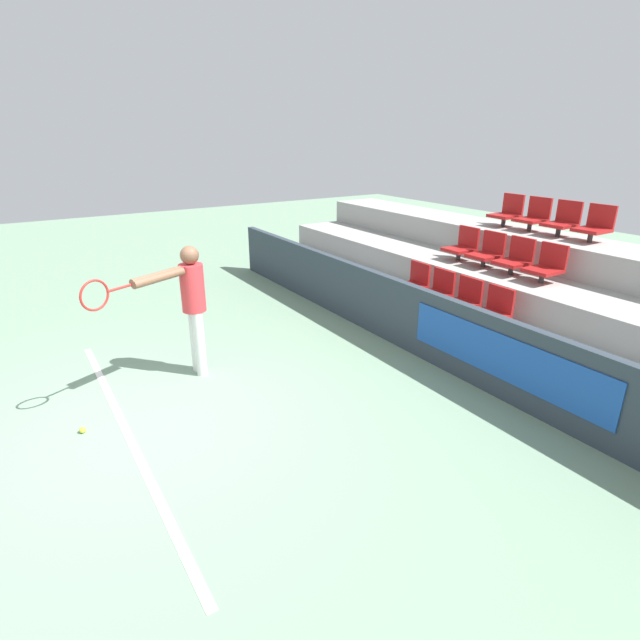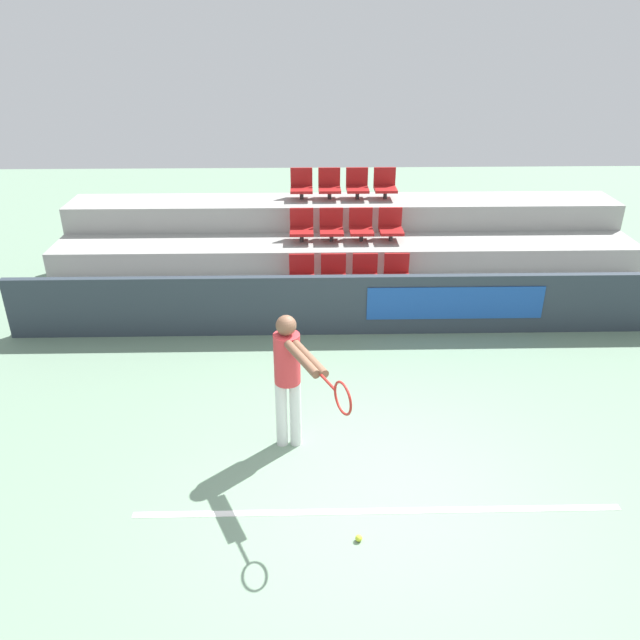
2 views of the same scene
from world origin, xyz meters
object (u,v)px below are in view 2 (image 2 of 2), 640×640
at_px(stadium_chair_4, 302,227).
at_px(stadium_chair_8, 302,185).
at_px(stadium_chair_1, 334,274).
at_px(stadium_chair_0, 302,274).
at_px(stadium_chair_9, 329,185).
at_px(stadium_chair_7, 391,226).
at_px(stadium_chair_3, 397,273).
at_px(stadium_chair_6, 361,226).
at_px(stadium_chair_5, 331,226).
at_px(stadium_chair_11, 385,185).
at_px(stadium_chair_2, 365,273).
at_px(tennis_player, 290,372).
at_px(stadium_chair_10, 357,185).
at_px(tennis_ball, 359,538).

height_order(stadium_chair_4, stadium_chair_8, stadium_chair_8).
height_order(stadium_chair_1, stadium_chair_4, stadium_chair_4).
relative_size(stadium_chair_0, stadium_chair_9, 1.00).
bearing_deg(stadium_chair_7, stadium_chair_4, 180.00).
relative_size(stadium_chair_3, stadium_chair_6, 1.00).
bearing_deg(stadium_chair_9, stadium_chair_5, -90.00).
relative_size(stadium_chair_7, stadium_chair_8, 1.00).
bearing_deg(stadium_chair_11, stadium_chair_5, -135.02).
bearing_deg(stadium_chair_11, stadium_chair_9, 180.00).
distance_m(stadium_chair_6, stadium_chair_7, 0.51).
bearing_deg(stadium_chair_11, stadium_chair_8, 180.00).
bearing_deg(stadium_chair_2, stadium_chair_4, 135.02).
height_order(stadium_chair_3, stadium_chair_5, stadium_chair_5).
distance_m(stadium_chair_4, stadium_chair_6, 1.03).
xyz_separation_m(stadium_chair_1, stadium_chair_5, (0.00, 1.03, 0.46)).
bearing_deg(stadium_chair_5, stadium_chair_2, -63.42).
relative_size(stadium_chair_2, tennis_player, 0.32).
xyz_separation_m(stadium_chair_8, stadium_chair_9, (0.51, 0.00, 0.00)).
bearing_deg(stadium_chair_10, tennis_ball, -93.92).
height_order(stadium_chair_3, tennis_ball, stadium_chair_3).
height_order(stadium_chair_3, stadium_chair_8, stadium_chair_8).
relative_size(stadium_chair_6, stadium_chair_9, 1.00).
relative_size(stadium_chair_0, stadium_chair_3, 1.00).
xyz_separation_m(stadium_chair_7, stadium_chair_10, (-0.51, 1.03, 0.46)).
distance_m(stadium_chair_0, tennis_ball, 5.03).
relative_size(stadium_chair_2, stadium_chair_10, 1.00).
bearing_deg(stadium_chair_0, stadium_chair_3, 0.00).
xyz_separation_m(stadium_chair_4, stadium_chair_9, (0.51, 1.03, 0.46)).
relative_size(stadium_chair_9, tennis_player, 0.32).
xyz_separation_m(stadium_chair_10, stadium_chair_11, (0.51, 0.00, 0.00)).
relative_size(stadium_chair_6, tennis_ball, 8.08).
xyz_separation_m(stadium_chair_7, tennis_ball, (-0.99, -5.99, -1.12)).
relative_size(stadium_chair_1, stadium_chair_7, 1.00).
xyz_separation_m(stadium_chair_7, tennis_player, (-1.65, -4.57, -0.15)).
bearing_deg(stadium_chair_6, stadium_chair_4, 180.00).
distance_m(stadium_chair_4, stadium_chair_5, 0.51).
relative_size(stadium_chair_6, stadium_chair_11, 1.00).
height_order(tennis_player, tennis_ball, tennis_player).
relative_size(stadium_chair_6, stadium_chair_8, 1.00).
height_order(stadium_chair_1, stadium_chair_8, stadium_chair_8).
bearing_deg(stadium_chair_5, stadium_chair_6, 0.00).
bearing_deg(stadium_chair_7, stadium_chair_10, 116.58).
height_order(stadium_chair_9, tennis_player, stadium_chair_9).
xyz_separation_m(stadium_chair_0, stadium_chair_8, (0.00, 2.05, 0.92)).
relative_size(stadium_chair_4, stadium_chair_10, 1.00).
bearing_deg(stadium_chair_10, stadium_chair_3, -75.96).
height_order(stadium_chair_0, stadium_chair_5, stadium_chair_5).
xyz_separation_m(stadium_chair_0, stadium_chair_3, (1.54, 0.00, 0.00)).
height_order(stadium_chair_2, stadium_chair_9, stadium_chair_9).
bearing_deg(stadium_chair_0, stadium_chair_11, 53.12).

